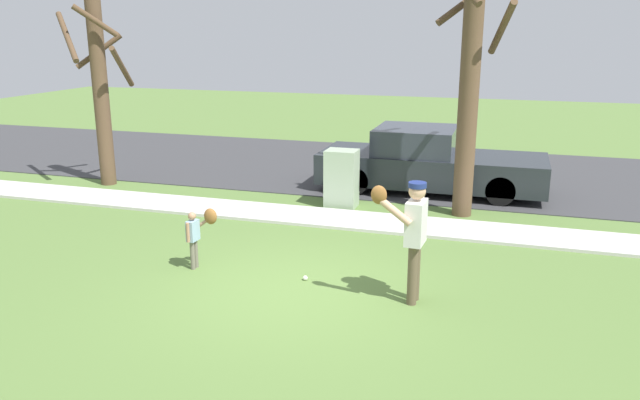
% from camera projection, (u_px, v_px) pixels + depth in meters
% --- Properties ---
extents(ground_plane, '(48.00, 48.00, 0.00)m').
position_uv_depth(ground_plane, '(349.00, 223.00, 12.45)').
color(ground_plane, '#567538').
extents(sidewalk_strip, '(36.00, 1.20, 0.06)m').
position_uv_depth(sidewalk_strip, '(351.00, 220.00, 12.53)').
color(sidewalk_strip, beige).
rests_on(sidewalk_strip, ground).
extents(road_surface, '(36.00, 6.80, 0.02)m').
position_uv_depth(road_surface, '(396.00, 169.00, 17.14)').
color(road_surface, '#38383A').
rests_on(road_surface, ground).
extents(person_adult, '(0.72, 0.62, 1.74)m').
position_uv_depth(person_adult, '(412.00, 229.00, 8.58)').
color(person_adult, brown).
rests_on(person_adult, ground).
extents(person_child, '(0.45, 0.37, 0.99)m').
position_uv_depth(person_child, '(198.00, 230.00, 9.94)').
color(person_child, '#6B6656').
rests_on(person_child, ground).
extents(baseball, '(0.07, 0.07, 0.07)m').
position_uv_depth(baseball, '(305.00, 278.00, 9.61)').
color(baseball, white).
rests_on(baseball, ground).
extents(utility_cabinet, '(0.66, 0.54, 1.24)m').
position_uv_depth(utility_cabinet, '(342.00, 179.00, 13.43)').
color(utility_cabinet, '#9EB293').
rests_on(utility_cabinet, ground).
extents(street_tree_near, '(1.85, 1.89, 5.75)m').
position_uv_depth(street_tree_near, '(471.00, 65.00, 12.17)').
color(street_tree_near, brown).
rests_on(street_tree_near, ground).
extents(street_tree_far, '(1.84, 1.88, 4.38)m').
position_uv_depth(street_tree_far, '(100.00, 88.00, 14.92)').
color(street_tree_far, brown).
rests_on(street_tree_far, ground).
extents(parked_pickup_dark, '(5.20, 1.95, 1.48)m').
position_uv_depth(parked_pickup_dark, '(428.00, 163.00, 14.74)').
color(parked_pickup_dark, '#23282D').
rests_on(parked_pickup_dark, road_surface).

